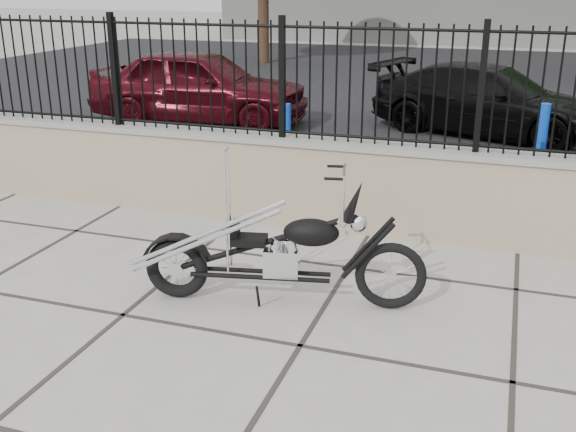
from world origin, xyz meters
The scene contains 9 objects.
ground_plane centered at (0.00, 0.00, 0.00)m, with size 90.00×90.00×0.00m, color #99968E.
parking_lot centered at (0.00, 12.50, 0.00)m, with size 30.00×30.00×0.00m, color black.
retaining_wall centered at (0.00, 2.50, 0.48)m, with size 14.00×0.36×0.96m, color gray.
iron_fence centered at (0.00, 2.50, 1.56)m, with size 14.00×0.08×1.20m, color black.
chopper_motorcycle centered at (-0.40, 0.61, 0.67)m, with size 2.22×0.39×1.33m, color black, non-canonical shape.
car_red centered at (-4.19, 7.10, 0.68)m, with size 1.61×3.99×1.36m, color #3F0910.
car_black centered at (0.90, 7.78, 0.59)m, with size 1.64×4.04×1.17m, color black.
bollard_a centered at (-1.75, 4.89, 0.43)m, with size 0.10×0.10×0.87m, color #0E19D6.
bollard_b centered at (1.69, 4.78, 0.54)m, with size 0.13×0.13×1.08m, color #0C3DB9.
Camera 1 is at (1.31, -4.16, 2.58)m, focal length 42.00 mm.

